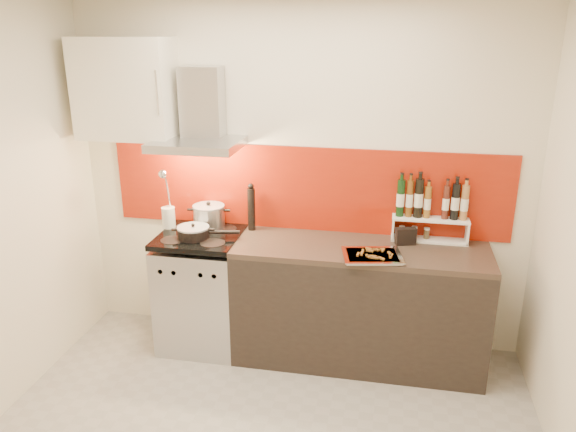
% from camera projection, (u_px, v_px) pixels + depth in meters
% --- Properties ---
extents(back_wall, '(3.40, 0.02, 2.60)m').
position_uv_depth(back_wall, '(299.00, 178.00, 4.20)').
color(back_wall, silver).
rests_on(back_wall, ground).
extents(backsplash, '(3.00, 0.02, 0.64)m').
position_uv_depth(backsplash, '(306.00, 189.00, 4.21)').
color(backsplash, maroon).
rests_on(backsplash, back_wall).
extents(range_stove, '(0.60, 0.60, 0.91)m').
position_uv_depth(range_stove, '(203.00, 291.00, 4.32)').
color(range_stove, '#B7B7BA').
rests_on(range_stove, ground).
extents(counter, '(1.80, 0.60, 0.90)m').
position_uv_depth(counter, '(359.00, 304.00, 4.11)').
color(counter, black).
rests_on(counter, ground).
extents(range_hood, '(0.62, 0.50, 0.61)m').
position_uv_depth(range_hood, '(200.00, 119.00, 4.03)').
color(range_hood, '#B7B7BA').
rests_on(range_hood, back_wall).
extents(upper_cabinet, '(0.70, 0.35, 0.72)m').
position_uv_depth(upper_cabinet, '(126.00, 89.00, 4.05)').
color(upper_cabinet, white).
rests_on(upper_cabinet, back_wall).
extents(stock_pot, '(0.24, 0.24, 0.21)m').
position_uv_depth(stock_pot, '(209.00, 216.00, 4.29)').
color(stock_pot, '#B7B7BA').
rests_on(stock_pot, range_stove).
extents(saute_pan, '(0.45, 0.24, 0.11)m').
position_uv_depth(saute_pan, '(194.00, 232.00, 4.10)').
color(saute_pan, black).
rests_on(saute_pan, range_stove).
extents(utensil_jar, '(0.10, 0.15, 0.48)m').
position_uv_depth(utensil_jar, '(168.00, 211.00, 4.26)').
color(utensil_jar, silver).
rests_on(utensil_jar, range_stove).
extents(pepper_mill, '(0.06, 0.06, 0.37)m').
position_uv_depth(pepper_mill, '(251.00, 208.00, 4.24)').
color(pepper_mill, black).
rests_on(pepper_mill, counter).
extents(step_shelf, '(0.54, 0.15, 0.46)m').
position_uv_depth(step_shelf, '(429.00, 212.00, 4.01)').
color(step_shelf, white).
rests_on(step_shelf, counter).
extents(caddy_box, '(0.16, 0.10, 0.12)m').
position_uv_depth(caddy_box, '(406.00, 236.00, 3.99)').
color(caddy_box, black).
rests_on(caddy_box, counter).
extents(baking_tray, '(0.44, 0.37, 0.03)m').
position_uv_depth(baking_tray, '(372.00, 256.00, 3.78)').
color(baking_tray, silver).
rests_on(baking_tray, counter).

